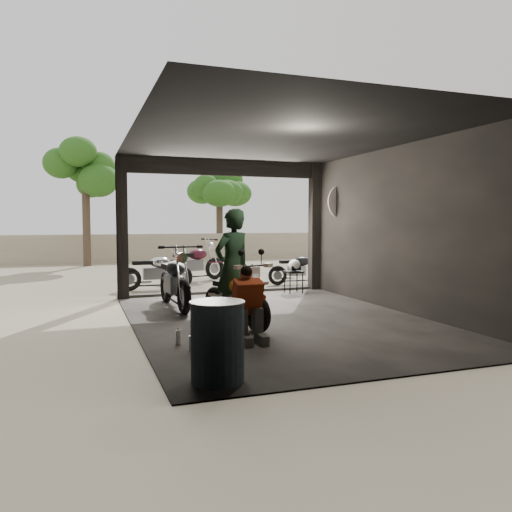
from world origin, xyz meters
TOP-DOWN VIEW (x-y plane):
  - ground at (0.00, 0.00)m, footprint 80.00×80.00m
  - garage at (0.00, 0.55)m, footprint 7.00×7.13m
  - boundary_wall at (0.00, 14.00)m, footprint 18.00×0.30m
  - tree_left at (-3.00, 12.50)m, footprint 2.20×2.20m
  - tree_right at (2.80, 14.00)m, footprint 2.20×2.20m
  - main_bike at (-0.87, -0.26)m, footprint 1.14×1.76m
  - left_bike at (-1.51, 1.80)m, footprint 0.89×1.96m
  - outside_bike_a at (-1.46, 4.67)m, footprint 1.66×0.69m
  - outside_bike_b at (-0.13, 6.18)m, footprint 1.98×1.33m
  - outside_bike_c at (2.41, 4.45)m, footprint 1.54×0.73m
  - rider at (-0.87, -0.11)m, footprint 0.85×0.72m
  - mechanic at (-1.00, -1.39)m, footprint 0.55×0.74m
  - stool at (1.60, 2.93)m, footprint 0.40×0.40m
  - helmet at (1.64, 2.96)m, footprint 0.38×0.39m
  - oil_drum at (-1.91, -3.00)m, footprint 0.73×0.73m
  - sign_post at (2.73, 2.50)m, footprint 0.89×0.08m

SIDE VIEW (x-z plane):
  - ground at x=0.00m, z-range 0.00..0.00m
  - oil_drum at x=-1.91m, z-range 0.00..0.89m
  - stool at x=1.60m, z-range 0.20..0.75m
  - outside_bike_c at x=2.41m, z-range 0.00..1.01m
  - mechanic at x=-1.00m, z-range 0.00..1.07m
  - main_bike at x=-0.87m, z-range 0.00..1.09m
  - outside_bike_a at x=-1.46m, z-range 0.00..1.12m
  - boundary_wall at x=0.00m, z-range 0.00..1.20m
  - outside_bike_b at x=-0.13m, z-range 0.00..1.24m
  - left_bike at x=-1.51m, z-range 0.00..1.30m
  - helmet at x=1.64m, z-range 0.55..0.83m
  - rider at x=-0.87m, z-range 0.00..1.96m
  - garage at x=0.00m, z-range -0.32..2.88m
  - sign_post at x=2.73m, z-range 0.49..3.16m
  - tree_right at x=2.80m, z-range 1.06..6.06m
  - tree_left at x=-3.00m, z-range 1.19..6.79m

